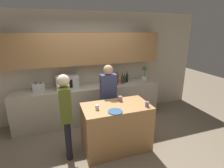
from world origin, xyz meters
The scene contains 20 objects.
ground_plane centered at (0.00, 0.00, 0.00)m, with size 14.00×14.00×0.00m, color #7F705B.
back_wall centered at (0.00, 1.66, 1.54)m, with size 6.40×0.40×2.70m.
back_counter centered at (0.00, 1.39, 0.46)m, with size 3.60×0.62×0.92m.
kitchen_island centered at (0.25, 0.11, 0.45)m, with size 1.27×0.71×0.91m.
microwave centered at (-0.52, 1.44, 1.07)m, with size 0.52×0.39×0.30m.
toaster centered at (-1.16, 1.45, 1.01)m, with size 0.26×0.16×0.18m.
potted_plant centered at (1.57, 1.45, 1.12)m, with size 0.14×0.14×0.40m.
bottle_0 centered at (0.51, 1.44, 1.02)m, with size 0.07×0.07×0.25m.
bottle_1 centered at (0.58, 1.30, 1.04)m, with size 0.06×0.06×0.31m.
bottle_2 centered at (0.69, 1.31, 1.03)m, with size 0.08×0.08×0.29m.
bottle_3 centered at (0.76, 1.44, 1.03)m, with size 0.07×0.07×0.28m.
bottle_4 centered at (0.87, 1.35, 1.03)m, with size 0.06×0.06×0.28m.
bottle_5 centered at (0.95, 1.38, 1.01)m, with size 0.06×0.06×0.25m.
bottle_6 centered at (1.04, 1.42, 1.03)m, with size 0.06×0.06×0.29m.
plate_on_island centered at (0.13, -0.13, 0.92)m, with size 0.26×0.26×0.01m.
cup_0 centered at (-0.14, 0.06, 0.95)m, with size 0.07×0.07×0.09m.
cup_1 centered at (0.40, 0.29, 0.96)m, with size 0.09×0.09×0.10m.
cup_2 centered at (0.77, -0.11, 0.96)m, with size 0.07×0.07×0.10m.
person_left centered at (0.29, 0.72, 0.92)m, with size 0.35×0.21×1.56m.
person_center centered at (-0.67, 0.14, 0.93)m, with size 0.21×0.35×1.58m.
Camera 1 is at (-0.81, -2.69, 2.27)m, focal length 28.00 mm.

